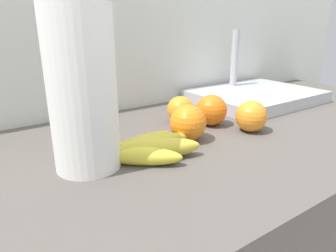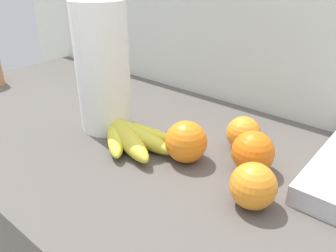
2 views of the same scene
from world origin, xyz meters
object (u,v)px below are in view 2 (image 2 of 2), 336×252
object	(u,v)px
orange_back_left	(184,143)
orange_front	(253,186)
banana_bunch	(129,135)
paper_towel_roll	(103,68)
orange_center	(243,133)
orange_far_right	(253,152)

from	to	relation	value
orange_back_left	orange_front	distance (m)	0.17
banana_bunch	orange_back_left	world-z (taller)	orange_back_left
orange_back_left	paper_towel_roll	bearing A→B (deg)	178.80
banana_bunch	paper_towel_roll	bearing A→B (deg)	165.75
orange_front	paper_towel_roll	bearing A→B (deg)	174.24
banana_bunch	orange_center	distance (m)	0.24
orange_front	paper_towel_roll	size ratio (longest dim) A/B	0.24
orange_center	orange_far_right	distance (m)	0.08
banana_bunch	orange_front	size ratio (longest dim) A/B	2.90
paper_towel_roll	orange_center	bearing A→B (deg)	20.89
orange_back_left	paper_towel_roll	xyz separation A→B (m)	(-0.23, 0.00, 0.10)
orange_center	paper_towel_roll	world-z (taller)	paper_towel_roll
paper_towel_roll	orange_back_left	bearing A→B (deg)	-1.20
banana_bunch	orange_back_left	xyz separation A→B (m)	(0.13, 0.02, 0.02)
banana_bunch	paper_towel_roll	world-z (taller)	paper_towel_roll
orange_far_right	paper_towel_roll	distance (m)	0.37
orange_back_left	orange_center	bearing A→B (deg)	61.76
banana_bunch	orange_center	size ratio (longest dim) A/B	3.11
orange_center	orange_far_right	xyz separation A→B (m)	(0.05, -0.06, 0.00)
orange_back_left	paper_towel_roll	distance (m)	0.26
orange_back_left	orange_far_right	xyz separation A→B (m)	(0.12, 0.06, -0.00)
paper_towel_roll	banana_bunch	bearing A→B (deg)	-14.25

